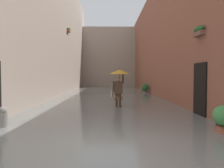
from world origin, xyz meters
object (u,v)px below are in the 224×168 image
object	(u,v)px
potted_plant_mid_left	(145,89)
potted_plant_far_left	(224,120)
potted_plant_near_left	(143,90)
person_wading	(119,81)
mooring_bollard	(3,120)

from	to	relation	value
potted_plant_mid_left	potted_plant_far_left	xyz separation A→B (m)	(0.09, 13.09, -0.05)
potted_plant_mid_left	potted_plant_far_left	world-z (taller)	potted_plant_mid_left
potted_plant_far_left	potted_plant_near_left	world-z (taller)	potted_plant_far_left
person_wading	potted_plant_mid_left	size ratio (longest dim) A/B	2.10
potted_plant_far_left	potted_plant_mid_left	bearing A→B (deg)	-90.39
person_wading	mooring_bollard	size ratio (longest dim) A/B	2.61
person_wading	potted_plant_near_left	size ratio (longest dim) A/B	3.22
mooring_bollard	potted_plant_far_left	bearing A→B (deg)	173.33
mooring_bollard	potted_plant_near_left	bearing A→B (deg)	-115.06
potted_plant_mid_left	mooring_bollard	xyz separation A→B (m)	(6.27, 12.36, -0.18)
potted_plant_mid_left	mooring_bollard	world-z (taller)	potted_plant_mid_left
person_wading	mooring_bollard	xyz separation A→B (m)	(3.61, 4.22, -1.07)
person_wading	potted_plant_far_left	distance (m)	5.65
potted_plant_far_left	mooring_bollard	size ratio (longest dim) A/B	1.16
potted_plant_mid_left	mooring_bollard	size ratio (longest dim) A/B	1.24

